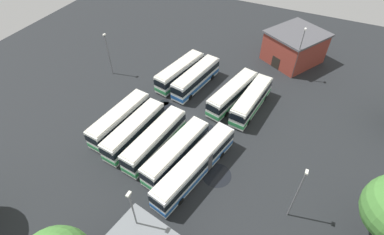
# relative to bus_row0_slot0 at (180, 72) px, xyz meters

# --- Properties ---
(ground_plane) EXTENTS (92.21, 92.21, 0.00)m
(ground_plane) POSITION_rel_bus_row0_slot0_xyz_m (8.30, 5.46, -1.83)
(ground_plane) COLOR black
(bus_row0_slot0) EXTENTS (10.94, 4.51, 3.46)m
(bus_row0_slot0) POSITION_rel_bus_row0_slot0_xyz_m (0.00, 0.00, 0.00)
(bus_row0_slot0) COLOR silver
(bus_row0_slot0) RESTS_ON ground_plane
(bus_row0_slot1) EXTENTS (11.06, 4.24, 3.46)m
(bus_row0_slot1) POSITION_rel_bus_row0_slot0_xyz_m (0.44, 3.24, 0.00)
(bus_row0_slot1) COLOR silver
(bus_row0_slot1) RESTS_ON ground_plane
(bus_row0_slot3) EXTENTS (11.27, 4.89, 3.46)m
(bus_row0_slot3) POSITION_rel_bus_row0_slot0_xyz_m (1.66, 10.15, 0.00)
(bus_row0_slot3) COLOR silver
(bus_row0_slot3) RESTS_ON ground_plane
(bus_row0_slot4) EXTENTS (10.80, 3.65, 3.46)m
(bus_row0_slot4) POSITION_rel_bus_row0_slot0_xyz_m (2.06, 13.38, -0.00)
(bus_row0_slot4) COLOR silver
(bus_row0_slot4) RESTS_ON ground_plane
(bus_row1_slot0) EXTENTS (11.03, 3.67, 3.46)m
(bus_row1_slot0) POSITION_rel_bus_row0_slot0_xyz_m (14.15, -2.44, 0.00)
(bus_row1_slot0) COLOR silver
(bus_row1_slot0) RESTS_ON ground_plane
(bus_row1_slot1) EXTENTS (11.08, 3.61, 3.46)m
(bus_row1_slot1) POSITION_rel_bus_row0_slot0_xyz_m (15.08, 0.65, 0.00)
(bus_row1_slot1) COLOR silver
(bus_row1_slot1) RESTS_ON ground_plane
(bus_row1_slot2) EXTENTS (11.40, 3.83, 3.46)m
(bus_row1_slot2) POSITION_rel_bus_row0_slot0_xyz_m (15.37, 4.11, 0.00)
(bus_row1_slot2) COLOR silver
(bus_row1_slot2) RESTS_ON ground_plane
(bus_row1_slot3) EXTENTS (11.49, 4.47, 3.46)m
(bus_row1_slot3) POSITION_rel_bus_row0_slot0_xyz_m (16.03, 7.67, 0.00)
(bus_row1_slot3) COLOR silver
(bus_row1_slot3) RESTS_ON ground_plane
(bus_row1_slot4) EXTENTS (14.16, 5.38, 3.46)m
(bus_row1_slot4) POSITION_rel_bus_row0_slot0_xyz_m (16.87, 10.78, 0.00)
(bus_row1_slot4) COLOR silver
(bus_row1_slot4) RESTS_ON ground_plane
(depot_building) EXTENTS (12.50, 12.12, 5.79)m
(depot_building) POSITION_rel_bus_row0_slot0_xyz_m (-14.97, 16.27, 1.08)
(depot_building) COLOR maroon
(depot_building) RESTS_ON ground_plane
(lamp_post_near_entrance) EXTENTS (0.56, 0.28, 9.51)m
(lamp_post_near_entrance) POSITION_rel_bus_row0_slot0_xyz_m (-9.21, 17.56, 3.34)
(lamp_post_near_entrance) COLOR slate
(lamp_post_near_entrance) RESTS_ON ground_plane
(lamp_post_by_building) EXTENTS (0.56, 0.28, 9.30)m
(lamp_post_by_building) POSITION_rel_bus_row0_slot0_xyz_m (27.08, 9.19, 3.24)
(lamp_post_by_building) COLOR slate
(lamp_post_by_building) RESTS_ON ground_plane
(lamp_post_mid_lot) EXTENTS (0.56, 0.28, 8.32)m
(lamp_post_mid_lot) POSITION_rel_bus_row0_slot0_xyz_m (17.38, 22.62, 2.74)
(lamp_post_mid_lot) COLOR slate
(lamp_post_mid_lot) RESTS_ON ground_plane
(lamp_post_far_corner) EXTENTS (0.56, 0.28, 7.79)m
(lamp_post_far_corner) POSITION_rel_bus_row0_slot0_xyz_m (3.32, -12.07, 2.47)
(lamp_post_far_corner) COLOR slate
(lamp_post_far_corner) RESTS_ON ground_plane
(puddle_back_corner) EXTENTS (1.75, 1.75, 0.01)m
(puddle_back_corner) POSITION_rel_bus_row0_slot0_xyz_m (8.70, 9.18, -1.83)
(puddle_back_corner) COLOR black
(puddle_back_corner) RESTS_ON ground_plane
(puddle_front_lane) EXTENTS (1.91, 1.91, 0.01)m
(puddle_front_lane) POSITION_rel_bus_row0_slot0_xyz_m (1.81, -2.58, -1.83)
(puddle_front_lane) COLOR black
(puddle_front_lane) RESTS_ON ground_plane
(puddle_centre_drain) EXTENTS (3.78, 3.78, 0.01)m
(puddle_centre_drain) POSITION_rel_bus_row0_slot0_xyz_m (15.85, 13.32, -1.83)
(puddle_centre_drain) COLOR black
(puddle_centre_drain) RESTS_ON ground_plane
(puddle_between_rows) EXTENTS (1.59, 1.59, 0.01)m
(puddle_between_rows) POSITION_rel_bus_row0_slot0_xyz_m (6.36, 0.34, -1.83)
(puddle_between_rows) COLOR black
(puddle_between_rows) RESTS_ON ground_plane
(puddle_near_shelter) EXTENTS (3.93, 3.93, 0.01)m
(puddle_near_shelter) POSITION_rel_bus_row0_slot0_xyz_m (7.96, 1.18, -1.83)
(puddle_near_shelter) COLOR black
(puddle_near_shelter) RESTS_ON ground_plane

